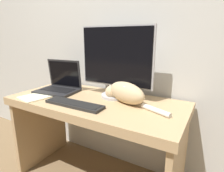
{
  "coord_description": "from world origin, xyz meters",
  "views": [
    {
      "loc": [
        0.77,
        -0.79,
        1.17
      ],
      "look_at": [
        0.16,
        0.28,
        0.85
      ],
      "focal_mm": 30.0,
      "sensor_mm": 36.0,
      "label": 1
    }
  ],
  "objects_px": {
    "cat": "(125,92)",
    "monitor": "(116,62)",
    "external_keyboard": "(74,104)",
    "laptop": "(59,85)"
  },
  "relations": [
    {
      "from": "cat",
      "to": "monitor",
      "type": "bearing_deg",
      "value": 168.35
    },
    {
      "from": "monitor",
      "to": "external_keyboard",
      "type": "relative_size",
      "value": 1.35
    },
    {
      "from": "laptop",
      "to": "cat",
      "type": "height_order",
      "value": "laptop"
    },
    {
      "from": "monitor",
      "to": "laptop",
      "type": "distance_m",
      "value": 0.55
    },
    {
      "from": "external_keyboard",
      "to": "cat",
      "type": "xyz_separation_m",
      "value": [
        0.28,
        0.23,
        0.06
      ]
    },
    {
      "from": "external_keyboard",
      "to": "monitor",
      "type": "bearing_deg",
      "value": 63.58
    },
    {
      "from": "cat",
      "to": "external_keyboard",
      "type": "bearing_deg",
      "value": -117.37
    },
    {
      "from": "laptop",
      "to": "cat",
      "type": "xyz_separation_m",
      "value": [
        0.62,
        0.02,
        0.02
      ]
    },
    {
      "from": "laptop",
      "to": "cat",
      "type": "bearing_deg",
      "value": -3.28
    },
    {
      "from": "monitor",
      "to": "external_keyboard",
      "type": "bearing_deg",
      "value": -115.8
    }
  ]
}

